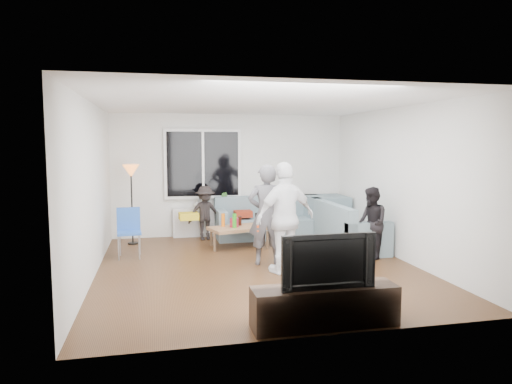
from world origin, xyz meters
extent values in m
cube|color=#56351C|center=(0.00, 0.00, -0.02)|extent=(5.00, 5.50, 0.04)
cube|color=white|center=(0.00, 0.00, 2.62)|extent=(5.00, 5.50, 0.04)
cube|color=silver|center=(0.00, 2.77, 1.30)|extent=(5.00, 0.04, 2.60)
cube|color=silver|center=(0.00, -2.77, 1.30)|extent=(5.00, 0.04, 2.60)
cube|color=silver|center=(-2.52, 0.00, 1.30)|extent=(0.04, 5.50, 2.60)
cube|color=silver|center=(2.52, 0.00, 1.30)|extent=(0.04, 5.50, 2.60)
cube|color=white|center=(-0.60, 2.69, 1.55)|extent=(1.62, 0.06, 1.47)
cube|color=black|center=(-0.60, 2.65, 1.55)|extent=(1.50, 0.02, 1.35)
cube|color=white|center=(-0.60, 2.64, 1.55)|extent=(0.05, 0.03, 1.35)
cube|color=silver|center=(-0.60, 2.65, 0.31)|extent=(1.30, 0.12, 0.62)
imported|color=#376C2B|center=(-0.19, 2.62, 0.79)|extent=(0.20, 0.17, 0.33)
imported|color=silver|center=(-0.74, 2.62, 0.70)|extent=(0.19, 0.19, 0.16)
cube|color=slate|center=(2.01, 2.27, 0.42)|extent=(0.85, 0.85, 0.85)
cube|color=yellow|center=(-0.94, 2.25, 0.51)|extent=(0.40, 0.35, 0.14)
cube|color=maroon|center=(0.20, 2.33, 0.51)|extent=(0.36, 0.31, 0.13)
cube|color=#A0734D|center=(-0.05, 1.46, 0.20)|extent=(1.22, 0.89, 0.40)
cylinder|color=maroon|center=(-0.14, 1.45, 0.49)|extent=(0.17, 0.17, 0.17)
imported|color=#545359|center=(0.17, 0.14, 0.82)|extent=(0.66, 0.49, 1.64)
imported|color=white|center=(0.34, -0.40, 0.85)|extent=(1.08, 0.69, 1.70)
imported|color=black|center=(2.02, 0.12, 0.62)|extent=(0.55, 0.66, 1.24)
imported|color=black|center=(-0.60, 2.30, 0.56)|extent=(0.78, 0.52, 1.12)
cube|color=#2E2117|center=(0.19, -2.50, 0.22)|extent=(1.60, 0.40, 0.44)
imported|color=black|center=(0.19, -2.50, 0.74)|extent=(1.03, 0.14, 0.60)
cylinder|color=orange|center=(-0.34, 1.55, 0.52)|extent=(0.07, 0.07, 0.25)
cylinder|color=#289A1C|center=(-0.15, 1.37, 0.53)|extent=(0.08, 0.08, 0.26)
cylinder|color=black|center=(0.00, 1.59, 0.49)|extent=(0.07, 0.07, 0.18)
cylinder|color=black|center=(0.33, 1.57, 0.52)|extent=(0.07, 0.07, 0.24)
camera|label=1|loc=(-1.56, -7.06, 1.97)|focal=32.28mm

